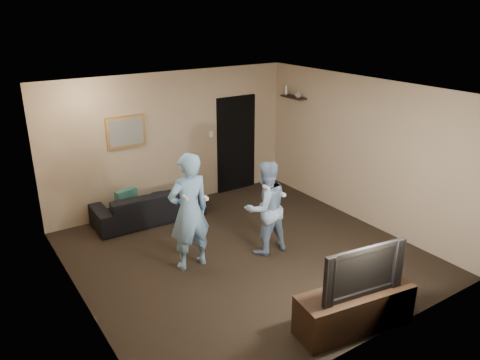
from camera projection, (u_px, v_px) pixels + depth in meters
ground at (245, 254)px, 7.45m from camera, size 5.00×5.00×0.00m
ceiling at (245, 91)px, 6.53m from camera, size 5.00×5.00×0.04m
wall_back at (172, 140)px, 8.94m from camera, size 5.00×0.04×2.60m
wall_front at (375, 245)px, 5.04m from camera, size 5.00×0.04×2.60m
wall_left at (75, 217)px, 5.70m from camera, size 0.04×5.00×2.60m
wall_right at (362, 151)px, 8.28m from camera, size 0.04×5.00×2.60m
sofa at (149, 205)px, 8.56m from camera, size 2.02×0.84×0.58m
throw_pillow at (127, 200)px, 8.29m from camera, size 0.42×0.22×0.40m
painting_frame at (126, 132)px, 8.35m from camera, size 0.72×0.05×0.57m
painting_canvas at (126, 132)px, 8.33m from camera, size 0.62×0.01×0.47m
doorway at (236, 144)px, 9.77m from camera, size 0.90×0.06×2.00m
light_switch at (211, 134)px, 9.36m from camera, size 0.08×0.02×0.12m
wall_shelf at (293, 97)px, 9.39m from camera, size 0.20×0.60×0.03m
shelf_vase at (298, 94)px, 9.24m from camera, size 0.17×0.17×0.14m
shelf_figurine at (286, 90)px, 9.54m from camera, size 0.06×0.06×0.18m
tv_console at (354, 310)px, 5.68m from camera, size 1.54×0.69×0.53m
television at (359, 268)px, 5.48m from camera, size 1.12×0.31×0.64m
wii_player_left at (189, 212)px, 6.82m from camera, size 0.66×0.51×1.79m
wii_player_right at (266, 208)px, 7.30m from camera, size 0.76×0.61×1.52m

